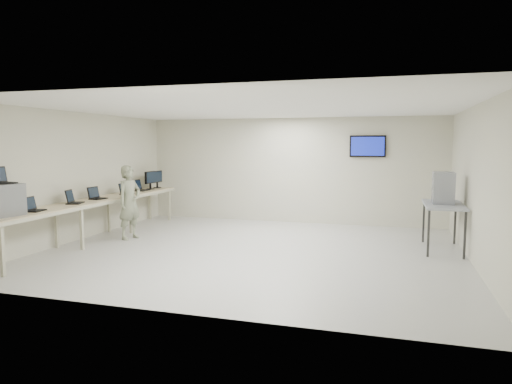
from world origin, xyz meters
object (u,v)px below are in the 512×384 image
(equipment_box, at_px, (4,200))
(workbench, at_px, (96,203))
(soldier, at_px, (130,202))
(side_table, at_px, (443,207))

(equipment_box, bearing_deg, workbench, 98.26)
(workbench, bearing_deg, equipment_box, -91.49)
(soldier, bearing_deg, equipment_box, -178.41)
(equipment_box, height_order, soldier, soldier)
(equipment_box, distance_m, side_table, 8.07)
(workbench, relative_size, side_table, 3.86)
(workbench, relative_size, soldier, 3.66)
(soldier, relative_size, side_table, 1.05)
(workbench, height_order, side_table, side_table)
(workbench, bearing_deg, side_table, 8.84)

